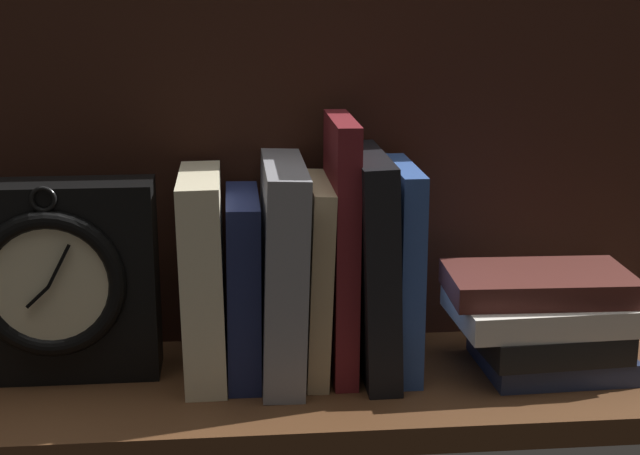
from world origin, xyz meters
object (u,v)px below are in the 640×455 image
book_maroon_dawkins (341,247)px  book_black_skeptic (371,263)px  book_cream_twain (203,276)px  book_stack_side (544,317)px  framed_clock (55,281)px  book_navy_bierce (243,285)px  book_tan_shortstories (316,277)px  book_blue_modern (402,267)px  book_gray_chess (282,269)px

book_maroon_dawkins → book_black_skeptic: bearing=0.0°
book_black_skeptic → book_cream_twain: bearing=180.0°
book_cream_twain → book_black_skeptic: (16.04, 0.00, 0.83)cm
book_stack_side → framed_clock: bearing=177.1°
book_maroon_dawkins → book_stack_side: size_ratio=1.30×
book_navy_bierce → book_tan_shortstories: (6.95, 0.00, 0.57)cm
book_navy_bierce → book_maroon_dawkins: book_maroon_dawkins is taller
book_maroon_dawkins → book_blue_modern: book_maroon_dawkins is taller
book_cream_twain → book_maroon_dawkins: 13.32cm
book_black_skeptic → book_tan_shortstories: bearing=180.0°
book_blue_modern → book_cream_twain: bearing=180.0°
book_tan_shortstories → book_blue_modern: (8.34, 0.00, 0.71)cm
book_black_skeptic → framed_clock: book_black_skeptic is taller
book_navy_bierce → framed_clock: size_ratio=0.91×
book_cream_twain → book_gray_chess: (7.45, 0.00, 0.45)cm
book_cream_twain → book_tan_shortstories: size_ratio=1.05×
book_cream_twain → book_stack_side: bearing=-3.4°
framed_clock → book_stack_side: (46.58, -2.36, -4.39)cm
book_tan_shortstories → book_maroon_dawkins: book_maroon_dawkins is taller
book_maroon_dawkins → framed_clock: 27.05cm
book_maroon_dawkins → book_gray_chess: bearing=180.0°
book_navy_bierce → book_maroon_dawkins: (9.35, 0.00, 3.54)cm
book_black_skeptic → book_blue_modern: book_black_skeptic is taller
framed_clock → book_tan_shortstories: bearing=-0.9°
book_navy_bierce → book_black_skeptic: bearing=0.0°
book_maroon_dawkins → framed_clock: size_ratio=1.28×
book_tan_shortstories → book_black_skeptic: (5.37, 0.00, 1.28)cm
book_gray_chess → framed_clock: bearing=178.9°
book_navy_bierce → book_stack_side: bearing=-3.9°
book_gray_chess → book_blue_modern: bearing=0.0°
book_gray_chess → book_navy_bierce: bearing=180.0°
book_gray_chess → book_black_skeptic: 8.59cm
book_stack_side → book_cream_twain: bearing=176.6°
book_tan_shortstories → book_black_skeptic: bearing=0.0°
book_cream_twain → book_tan_shortstories: (10.67, 0.00, -0.45)cm
book_tan_shortstories → book_black_skeptic: size_ratio=0.88×
book_navy_bierce → book_tan_shortstories: size_ratio=0.94×
book_navy_bierce → book_cream_twain: bearing=180.0°
book_blue_modern → framed_clock: (-32.84, 0.40, -0.48)cm
book_gray_chess → book_maroon_dawkins: size_ratio=0.83×
book_navy_bierce → book_gray_chess: bearing=0.0°
book_blue_modern → book_navy_bierce: bearing=180.0°
book_cream_twain → book_blue_modern: size_ratio=0.97×
book_stack_side → book_black_skeptic: bearing=173.3°
book_navy_bierce → book_stack_side: size_ratio=0.92×
book_gray_chess → framed_clock: (-21.28, 0.40, -0.66)cm
book_navy_bierce → book_stack_side: 29.31cm
book_black_skeptic → framed_clock: bearing=179.2°
book_tan_shortstories → book_stack_side: size_ratio=0.98×
book_gray_chess → framed_clock: book_gray_chess is taller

